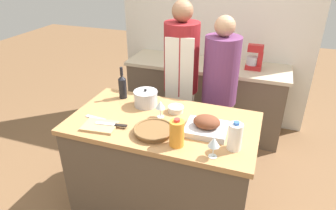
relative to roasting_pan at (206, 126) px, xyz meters
name	(u,v)px	position (x,y,z in m)	size (l,w,h in m)	color
ground_plane	(164,209)	(-0.35, 0.04, -0.98)	(12.00, 12.00, 0.00)	brown
kitchen_island	(163,168)	(-0.35, 0.04, -0.52)	(1.45, 0.80, 0.93)	brown
back_counter	(205,96)	(-0.35, 1.57, -0.54)	(1.95, 0.60, 0.88)	brown
back_wall	(215,25)	(-0.35, 1.92, 0.29)	(2.45, 0.10, 2.55)	silver
roasting_pan	(206,126)	(0.00, 0.00, 0.00)	(0.31, 0.27, 0.13)	#BCBCC1
wicker_basket	(154,130)	(-0.35, -0.15, -0.02)	(0.29, 0.29, 0.05)	brown
cutting_board	(100,126)	(-0.76, -0.20, -0.04)	(0.27, 0.20, 0.02)	tan
stock_pot	(146,98)	(-0.58, 0.24, 0.02)	(0.20, 0.20, 0.15)	#B7B7BC
mixing_bowl	(176,109)	(-0.30, 0.21, -0.02)	(0.13, 0.13, 0.05)	beige
juice_jug	(177,133)	(-0.15, -0.23, 0.04)	(0.10, 0.10, 0.20)	orange
milk_jug	(235,136)	(0.22, -0.14, 0.05)	(0.09, 0.09, 0.20)	white
wine_bottle_green	(122,86)	(-0.83, 0.30, 0.06)	(0.07, 0.07, 0.29)	black
wine_glass_left	(160,105)	(-0.39, 0.09, 0.06)	(0.08, 0.08, 0.14)	silver
wine_glass_right	(214,143)	(0.11, -0.28, 0.06)	(0.08, 0.08, 0.15)	silver
knife_chef	(103,120)	(-0.79, -0.11, -0.05)	(0.29, 0.05, 0.01)	#B7B7BC
knife_paring	(112,124)	(-0.67, -0.17, -0.03)	(0.25, 0.06, 0.01)	#B7B7BC
stand_mixer	(254,59)	(0.19, 1.58, 0.02)	(0.18, 0.14, 0.29)	#B22323
condiment_bottle_tall	(174,56)	(-0.76, 1.53, -0.04)	(0.06, 0.06, 0.14)	#234C28
condiment_bottle_short	(191,55)	(-0.57, 1.59, -0.01)	(0.06, 0.06, 0.19)	#B28E2D
person_cook_aproned	(181,79)	(-0.46, 0.86, -0.03)	(0.34, 0.36, 1.71)	beige
person_cook_guest	(219,90)	(-0.06, 0.84, -0.09)	(0.34, 0.34, 1.61)	beige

